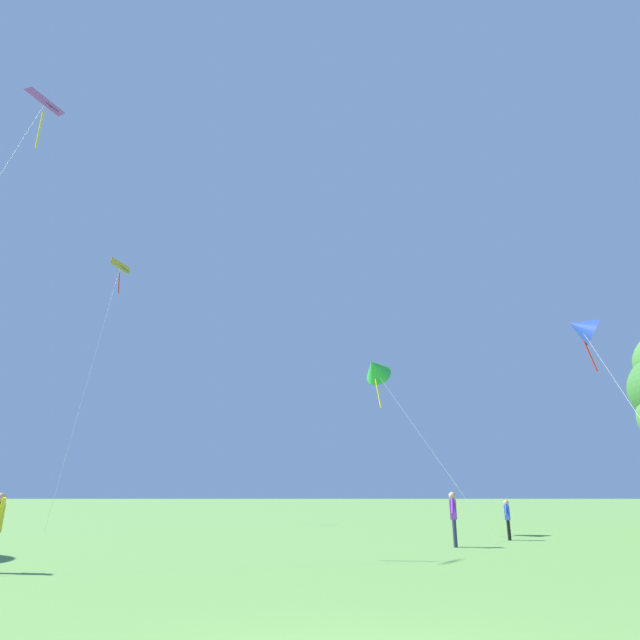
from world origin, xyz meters
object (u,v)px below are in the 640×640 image
at_px(kite_yellow_diamond, 119,275).
at_px(person_in_blue_jacket, 508,516).
at_px(kite_pink_low, 40,116).
at_px(kite_blue_delta, 582,328).
at_px(person_with_spool, 454,514).
at_px(kite_green_small, 376,369).

xyz_separation_m(kite_yellow_diamond, person_in_blue_jacket, (21.87, -12.86, -15.70)).
bearing_deg(kite_pink_low, kite_blue_delta, 13.32).
xyz_separation_m(kite_blue_delta, person_with_spool, (-6.89, -2.83, -7.62)).
relative_size(kite_blue_delta, kite_yellow_diamond, 0.64).
xyz_separation_m(kite_yellow_diamond, person_with_spool, (19.05, -15.78, -15.52)).
height_order(kite_pink_low, kite_yellow_diamond, kite_yellow_diamond).
xyz_separation_m(kite_blue_delta, kite_yellow_diamond, (-25.93, 12.95, 7.90)).
xyz_separation_m(person_in_blue_jacket, person_with_spool, (-2.83, -2.92, 0.18)).
distance_m(kite_blue_delta, person_in_blue_jacket, 8.79).
relative_size(kite_green_small, person_with_spool, 4.65).
relative_size(kite_green_small, kite_pink_low, 0.49).
distance_m(kite_green_small, person_with_spool, 8.99).
xyz_separation_m(kite_green_small, kite_blue_delta, (8.84, -3.08, 1.13)).
distance_m(kite_yellow_diamond, person_in_blue_jacket, 29.84).
distance_m(kite_blue_delta, kite_pink_low, 24.09).
bearing_deg(person_with_spool, kite_green_small, 108.29).
height_order(kite_yellow_diamond, person_with_spool, kite_yellow_diamond).
height_order(person_in_blue_jacket, person_with_spool, person_with_spool).
xyz_separation_m(kite_blue_delta, person_in_blue_jacket, (-4.06, 0.09, -7.80)).
distance_m(kite_pink_low, person_in_blue_jacket, 24.19).
height_order(kite_blue_delta, kite_yellow_diamond, kite_yellow_diamond).
bearing_deg(kite_blue_delta, kite_pink_low, -166.68).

